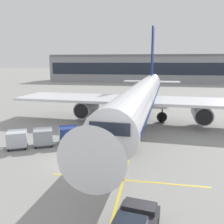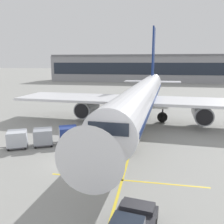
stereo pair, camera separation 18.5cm
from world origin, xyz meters
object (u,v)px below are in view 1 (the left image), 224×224
object	(u,v)px
ground_crew_wingwalker	(92,133)
safety_cone_engine_keepout	(93,127)
baggage_cart_second	(43,137)
baggage_cart_lead	(68,134)
safety_cone_wingtip	(97,124)
ground_crew_marshaller	(101,136)
belt_loader	(100,130)
baggage_cart_third	(17,139)
ground_crew_by_loader	(80,136)
parked_airplane	(142,97)
ground_crew_by_carts	(72,134)

from	to	relation	value
ground_crew_wingwalker	safety_cone_engine_keepout	size ratio (longest dim) A/B	2.80
baggage_cart_second	safety_cone_engine_keepout	world-z (taller)	baggage_cart_second
baggage_cart_lead	safety_cone_engine_keepout	distance (m)	5.82
safety_cone_engine_keepout	safety_cone_wingtip	world-z (taller)	safety_cone_wingtip
baggage_cart_lead	ground_crew_marshaller	xyz separation A→B (m)	(3.71, -0.02, -0.00)
baggage_cart_lead	safety_cone_wingtip	bearing A→B (deg)	78.68
belt_loader	baggage_cart_third	distance (m)	9.20
baggage_cart_lead	baggage_cart_third	world-z (taller)	same
ground_crew_by_loader	parked_airplane	bearing A→B (deg)	61.46
parked_airplane	ground_crew_by_carts	bearing A→B (deg)	-125.10
ground_crew_by_carts	baggage_cart_second	bearing A→B (deg)	-149.20
safety_cone_engine_keepout	parked_airplane	bearing A→B (deg)	37.55
ground_crew_by_carts	ground_crew_marshaller	world-z (taller)	same
baggage_cart_third	safety_cone_engine_keepout	bearing A→B (deg)	54.05
ground_crew_marshaller	safety_cone_wingtip	distance (m)	7.58
baggage_cart_third	ground_crew_by_carts	xyz separation A→B (m)	(4.94, 2.74, -0.00)
ground_crew_wingwalker	safety_cone_wingtip	xyz separation A→B (m)	(-1.00, 6.33, -0.67)
belt_loader	baggage_cart_second	distance (m)	6.65
belt_loader	baggage_cart_third	world-z (taller)	belt_loader
baggage_cart_third	safety_cone_wingtip	bearing A→B (deg)	57.97
baggage_cart_lead	ground_crew_marshaller	size ratio (longest dim) A/B	1.60
parked_airplane	safety_cone_engine_keepout	world-z (taller)	parked_airplane
parked_airplane	safety_cone_engine_keepout	size ratio (longest dim) A/B	76.71
baggage_cart_lead	ground_crew_by_carts	size ratio (longest dim) A/B	1.60
baggage_cart_lead	ground_crew_by_loader	xyz separation A→B (m)	(1.51, -0.54, -0.00)
baggage_cart_lead	ground_crew_by_loader	bearing A→B (deg)	-19.62
ground_crew_wingwalker	safety_cone_wingtip	world-z (taller)	ground_crew_wingwalker
ground_crew_by_loader	safety_cone_engine_keepout	bearing A→B (deg)	92.11
safety_cone_wingtip	ground_crew_by_carts	bearing A→B (deg)	-99.16
ground_crew_by_loader	ground_crew_wingwalker	xyz separation A→B (m)	(0.93, 1.38, 0.00)
belt_loader	ground_crew_by_loader	world-z (taller)	belt_loader
belt_loader	safety_cone_wingtip	size ratio (longest dim) A/B	7.43
parked_airplane	ground_crew_by_loader	size ratio (longest dim) A/B	27.36
ground_crew_marshaller	ground_crew_by_carts	bearing A→B (deg)	175.71
ground_crew_wingwalker	ground_crew_by_loader	bearing A→B (deg)	-123.76
baggage_cart_second	belt_loader	bearing A→B (deg)	36.91
ground_crew_by_loader	belt_loader	bearing A→B (deg)	65.03
ground_crew_by_carts	ground_crew_wingwalker	distance (m)	2.21
ground_crew_by_loader	ground_crew_marshaller	bearing A→B (deg)	13.25
ground_crew_marshaller	baggage_cart_third	bearing A→B (deg)	-163.40
ground_crew_marshaller	ground_crew_wingwalker	size ratio (longest dim) A/B	1.00
ground_crew_by_loader	ground_crew_marshaller	size ratio (longest dim) A/B	1.00
parked_airplane	safety_cone_wingtip	xyz separation A→B (m)	(-6.01, -3.19, -3.53)
baggage_cart_second	ground_crew_by_carts	size ratio (longest dim) A/B	1.60
safety_cone_engine_keepout	belt_loader	bearing A→B (deg)	-60.13
baggage_cart_lead	ground_crew_wingwalker	world-z (taller)	baggage_cart_lead
safety_cone_wingtip	baggage_cart_third	bearing A→B (deg)	-122.03
belt_loader	ground_crew_marshaller	bearing A→B (deg)	-75.12
baggage_cart_second	ground_crew_by_carts	world-z (taller)	baggage_cart_second
parked_airplane	ground_crew_wingwalker	size ratio (longest dim) A/B	27.36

